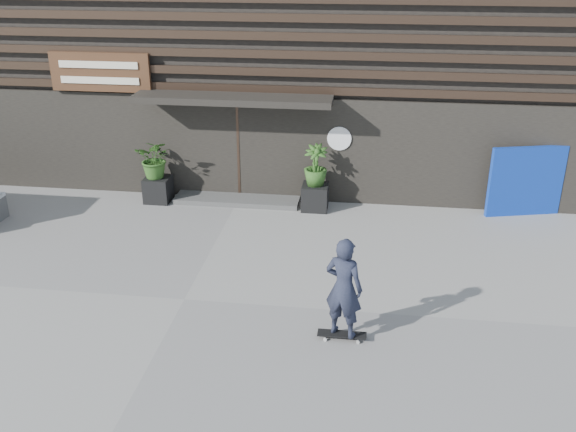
# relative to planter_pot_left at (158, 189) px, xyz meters

# --- Properties ---
(ground) EXTENTS (80.00, 80.00, 0.00)m
(ground) POSITION_rel_planter_pot_left_xyz_m (1.90, -4.40, -0.30)
(ground) COLOR gray
(ground) RESTS_ON ground
(entrance_step) EXTENTS (3.00, 0.80, 0.12)m
(entrance_step) POSITION_rel_planter_pot_left_xyz_m (1.90, 0.20, -0.24)
(entrance_step) COLOR #444442
(entrance_step) RESTS_ON ground
(planter_pot_left) EXTENTS (0.60, 0.60, 0.60)m
(planter_pot_left) POSITION_rel_planter_pot_left_xyz_m (0.00, 0.00, 0.00)
(planter_pot_left) COLOR black
(planter_pot_left) RESTS_ON ground
(bamboo_left) EXTENTS (0.86, 0.75, 0.96)m
(bamboo_left) POSITION_rel_planter_pot_left_xyz_m (0.00, 0.00, 0.78)
(bamboo_left) COLOR #2D591E
(bamboo_left) RESTS_ON planter_pot_left
(planter_pot_right) EXTENTS (0.60, 0.60, 0.60)m
(planter_pot_right) POSITION_rel_planter_pot_left_xyz_m (3.80, 0.00, 0.00)
(planter_pot_right) COLOR black
(planter_pot_right) RESTS_ON ground
(bamboo_right) EXTENTS (0.54, 0.54, 0.96)m
(bamboo_right) POSITION_rel_planter_pot_left_xyz_m (3.80, 0.00, 0.78)
(bamboo_right) COLOR #2D591E
(bamboo_right) RESTS_ON planter_pot_right
(blue_tarp) EXTENTS (1.71, 0.56, 1.63)m
(blue_tarp) POSITION_rel_planter_pot_left_xyz_m (8.55, 0.30, 0.51)
(blue_tarp) COLOR #0B2C9A
(blue_tarp) RESTS_ON ground
(building) EXTENTS (18.00, 11.00, 8.00)m
(building) POSITION_rel_planter_pot_left_xyz_m (1.90, 5.56, 3.69)
(building) COLOR black
(building) RESTS_ON ground
(skateboarder) EXTENTS (0.78, 0.59, 1.76)m
(skateboarder) POSITION_rel_planter_pot_left_xyz_m (4.73, -5.24, 0.62)
(skateboarder) COLOR black
(skateboarder) RESTS_ON ground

